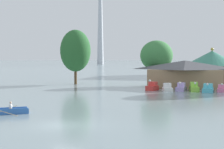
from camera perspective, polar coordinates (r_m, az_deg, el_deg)
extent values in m
plane|color=gray|center=(27.84, -7.88, -8.40)|extent=(2000.00, 2000.00, 0.00)
cube|color=#2D60AD|center=(34.39, -17.11, -5.96)|extent=(3.85, 3.09, 0.48)
cube|color=#2D60AD|center=(33.85, -17.09, -5.60)|extent=(3.13, 2.15, 0.10)
cube|color=#2D60AD|center=(34.84, -17.15, -5.37)|extent=(3.13, 2.15, 0.10)
cube|color=#997F5B|center=(34.36, -16.63, -5.52)|extent=(0.72, 0.91, 0.04)
ellipsoid|color=white|center=(34.33, -16.64, -5.11)|extent=(0.51, 0.54, 0.46)
sphere|color=tan|center=(34.28, -16.64, -4.55)|extent=(0.22, 0.22, 0.22)
cylinder|color=tan|center=(32.97, -16.86, -6.28)|extent=(1.50, 1.03, 0.67)
cylinder|color=tan|center=(35.80, -17.04, -5.57)|extent=(1.50, 1.03, 0.67)
cube|color=red|center=(57.30, 6.75, -2.27)|extent=(2.09, 2.65, 0.75)
cube|color=#E8423C|center=(57.50, 6.88, -1.54)|extent=(1.49, 1.37, 0.68)
cylinder|color=red|center=(56.41, 6.35, -1.60)|extent=(0.14, 0.14, 0.72)
sphere|color=white|center=(56.37, 6.35, -1.04)|extent=(0.38, 0.38, 0.38)
cube|color=white|center=(56.11, 9.27, -2.47)|extent=(2.01, 2.57, 0.61)
cube|color=white|center=(56.33, 9.22, -1.78)|extent=(1.46, 1.32, 0.70)
cylinder|color=white|center=(55.17, 9.44, -1.95)|extent=(0.14, 0.14, 0.56)
sphere|color=white|center=(55.14, 9.45, -1.51)|extent=(0.29, 0.29, 0.29)
cube|color=#B299D8|center=(56.92, 11.51, -2.39)|extent=(1.77, 2.52, 0.67)
cube|color=#C8ADF0|center=(57.15, 11.58, -1.68)|extent=(1.35, 1.23, 0.70)
cylinder|color=#B299D8|center=(55.97, 11.30, -1.84)|extent=(0.14, 0.14, 0.55)
sphere|color=white|center=(55.94, 11.31, -1.38)|extent=(0.36, 0.36, 0.36)
cube|color=#8CCC3F|center=(56.56, 13.61, -2.38)|extent=(1.75, 3.08, 0.79)
cube|color=#A0E24F|center=(56.86, 13.56, -1.58)|extent=(1.30, 1.47, 0.73)
cylinder|color=#8CCC3F|center=(55.36, 13.77, -1.83)|extent=(0.14, 0.14, 0.47)
sphere|color=white|center=(55.33, 13.78, -1.41)|extent=(0.36, 0.36, 0.36)
cube|color=#4CB7CC|center=(55.51, 15.80, -2.55)|extent=(1.85, 2.91, 0.69)
cube|color=#5DCDE2|center=(55.80, 15.83, -1.81)|extent=(1.47, 1.37, 0.69)
cylinder|color=#4CB7CC|center=(54.36, 15.72, -2.03)|extent=(0.14, 0.14, 0.50)
sphere|color=white|center=(54.33, 15.73, -1.57)|extent=(0.37, 0.37, 0.37)
cube|color=pink|center=(57.09, 17.99, -2.51)|extent=(1.69, 2.44, 0.55)
cube|color=pink|center=(57.33, 18.01, -1.92)|extent=(1.34, 1.16, 0.59)
cylinder|color=pink|center=(56.12, 17.96, -2.02)|extent=(0.14, 0.14, 0.58)
sphere|color=white|center=(56.09, 17.96, -1.56)|extent=(0.32, 0.32, 0.32)
cube|color=#9E7F5B|center=(63.30, 12.17, -0.66)|extent=(12.95, 6.85, 3.35)
pyramid|color=#4C4C51|center=(63.20, 12.19, 1.59)|extent=(13.99, 7.87, 1.63)
cylinder|color=brown|center=(79.11, 16.40, 0.09)|extent=(8.69, 8.69, 3.72)
cone|color=#387F6B|center=(79.03, 16.44, 2.64)|extent=(12.44, 12.44, 3.32)
sphere|color=#B7993D|center=(79.06, 16.46, 4.09)|extent=(0.70, 0.70, 0.70)
cylinder|color=brown|center=(70.51, -6.13, -0.57)|extent=(0.56, 0.56, 2.63)
ellipsoid|color=#28602D|center=(70.41, -6.15, 4.00)|extent=(6.26, 6.26, 8.61)
cylinder|color=brown|center=(67.83, 7.44, -0.57)|extent=(0.65, 0.65, 2.95)
ellipsoid|color=#3D7F42|center=(67.72, 7.47, 3.19)|extent=(6.43, 6.43, 5.94)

